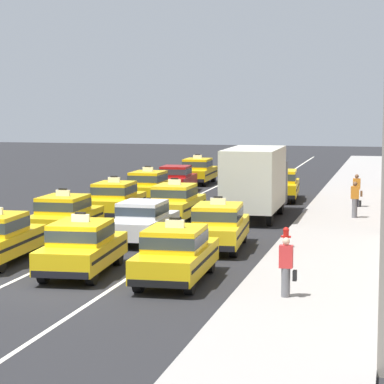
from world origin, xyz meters
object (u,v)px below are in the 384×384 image
(taxi_right_nearest, at_px, (176,253))
(pedestrian_by_storefront, at_px, (357,191))
(taxi_left_sixth, at_px, (198,171))
(taxi_left_second, at_px, (64,215))
(taxi_left_fourth, at_px, (148,186))
(taxi_left_third, at_px, (115,199))
(sedan_left_fifth, at_px, (176,178))
(pedestrian_mid_block, at_px, (355,200))
(box_truck_right_third, at_px, (256,180))
(pedestrian_near_crosswalk, at_px, (286,267))
(sedan_center_second, at_px, (143,220))
(taxi_right_fourth, at_px, (281,184))
(taxi_center_third, at_px, (175,202))
(taxi_right_second, at_px, (218,226))
(taxi_center_nearest, at_px, (82,246))
(fire_hydrant, at_px, (286,236))

(taxi_right_nearest, height_order, pedestrian_by_storefront, taxi_right_nearest)
(taxi_left_sixth, xyz_separation_m, taxi_right_nearest, (6.29, -29.40, 0.00))
(taxi_left_second, distance_m, taxi_left_fourth, 11.91)
(taxi_left_third, bearing_deg, sedan_left_fifth, 90.30)
(taxi_left_sixth, distance_m, pedestrian_mid_block, 18.49)
(taxi_left_fourth, bearing_deg, taxi_left_second, -89.57)
(taxi_left_third, height_order, taxi_right_nearest, same)
(taxi_left_sixth, bearing_deg, box_truck_right_third, -67.23)
(pedestrian_near_crosswalk, bearing_deg, pedestrian_mid_block, 86.40)
(sedan_center_second, bearing_deg, taxi_right_nearest, -65.39)
(box_truck_right_third, bearing_deg, taxi_left_fourth, 144.68)
(taxi_left_fourth, relative_size, taxi_right_fourth, 0.98)
(sedan_left_fifth, relative_size, taxi_center_third, 0.96)
(taxi_left_sixth, relative_size, pedestrian_by_storefront, 2.84)
(taxi_right_second, bearing_deg, box_truck_right_third, 90.13)
(taxi_left_second, relative_size, taxi_left_sixth, 1.00)
(taxi_left_sixth, relative_size, taxi_center_third, 1.01)
(taxi_center_nearest, distance_m, box_truck_right_third, 14.20)
(taxi_right_second, bearing_deg, pedestrian_by_storefront, 71.05)
(taxi_left_fourth, height_order, taxi_right_fourth, same)
(fire_hydrant, bearing_deg, taxi_left_sixth, 110.61)
(sedan_center_second, xyz_separation_m, pedestrian_by_storefront, (7.48, 11.76, 0.11))
(taxi_left_second, relative_size, pedestrian_mid_block, 2.82)
(taxi_left_second, distance_m, taxi_center_third, 6.24)
(taxi_left_second, xyz_separation_m, taxi_center_nearest, (3.28, -6.55, 0.00))
(sedan_center_second, xyz_separation_m, box_truck_right_third, (3.11, 7.61, 0.93))
(taxi_left_sixth, bearing_deg, pedestrian_mid_block, -54.17)
(box_truck_right_third, xyz_separation_m, taxi_right_fourth, (0.17, 7.28, -0.90))
(taxi_left_third, distance_m, taxi_left_sixth, 16.58)
(sedan_left_fifth, xyz_separation_m, taxi_center_third, (3.04, -11.62, 0.03))
(taxi_left_sixth, height_order, box_truck_right_third, box_truck_right_third)
(taxi_right_fourth, bearing_deg, taxi_left_sixth, 129.75)
(taxi_left_third, xyz_separation_m, taxi_right_nearest, (6.30, -12.82, 0.00))
(sedan_center_second, relative_size, taxi_right_fourth, 0.92)
(taxi_left_fourth, distance_m, pedestrian_by_storefront, 10.94)
(taxi_left_sixth, bearing_deg, pedestrian_by_storefront, -45.66)
(sedan_left_fifth, bearing_deg, taxi_right_fourth, -20.76)
(sedan_left_fifth, relative_size, box_truck_right_third, 0.63)
(taxi_left_sixth, xyz_separation_m, pedestrian_by_storefront, (10.71, -10.96, 0.08))
(taxi_center_nearest, relative_size, pedestrian_mid_block, 2.87)
(taxi_right_nearest, height_order, pedestrian_near_crosswalk, taxi_right_nearest)
(box_truck_right_third, distance_m, pedestrian_mid_block, 4.55)
(taxi_left_second, bearing_deg, taxi_left_third, 88.74)
(taxi_right_nearest, distance_m, fire_hydrant, 6.51)
(taxi_left_sixth, xyz_separation_m, pedestrian_near_crosswalk, (9.81, -31.13, 0.07))
(taxi_left_second, xyz_separation_m, fire_hydrant, (8.94, -1.04, -0.33))
(taxi_left_fourth, height_order, taxi_center_third, same)
(taxi_right_second, height_order, taxi_right_fourth, same)
(taxi_center_third, bearing_deg, taxi_left_third, 172.84)
(taxi_left_sixth, distance_m, taxi_center_third, 17.22)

